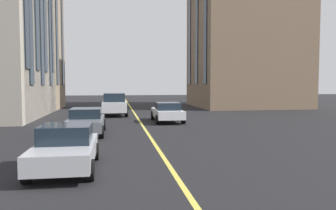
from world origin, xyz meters
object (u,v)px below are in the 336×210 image
(car_white_near, at_px, (114,104))
(car_silver_far, at_px, (66,148))
(car_grey_trailing, at_px, (86,121))
(car_white_mid, at_px, (167,112))

(car_white_near, distance_m, car_silver_far, 17.86)
(car_silver_far, xyz_separation_m, car_grey_trailing, (7.39, 0.00, 0.00))
(car_white_near, xyz_separation_m, car_grey_trailing, (-10.41, 1.48, -0.27))
(car_white_near, height_order, car_silver_far, car_white_near)
(car_grey_trailing, bearing_deg, car_white_mid, -45.74)
(car_silver_far, xyz_separation_m, car_white_mid, (12.41, -5.16, 0.00))
(car_white_near, distance_m, car_white_mid, 6.53)
(car_silver_far, distance_m, car_grey_trailing, 7.39)
(car_white_mid, distance_m, car_grey_trailing, 7.20)
(car_silver_far, bearing_deg, car_grey_trailing, 0.01)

